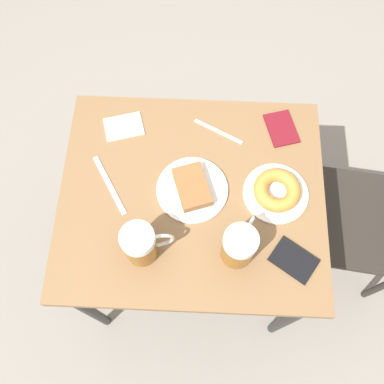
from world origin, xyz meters
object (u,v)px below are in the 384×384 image
at_px(napkin_folded, 124,127).
at_px(knife, 109,185).
at_px(fork, 218,131).
at_px(plate_with_donut, 277,191).
at_px(beer_mug_left, 141,244).
at_px(plate_with_cake, 192,188).
at_px(passport_far_edge, 281,128).
at_px(passport_near_edge, 294,260).
at_px(beer_mug_center, 239,246).

bearing_deg(napkin_folded, knife, -6.07).
bearing_deg(napkin_folded, fork, 89.14).
xyz_separation_m(plate_with_donut, fork, (-0.21, -0.18, -0.02)).
bearing_deg(beer_mug_left, plate_with_cake, 146.48).
distance_m(fork, passport_far_edge, 0.21).
relative_size(plate_with_cake, beer_mug_left, 1.50).
relative_size(passport_near_edge, passport_far_edge, 1.06).
height_order(plate_with_donut, napkin_folded, plate_with_donut).
relative_size(fork, passport_near_edge, 1.05).
relative_size(plate_with_donut, passport_far_edge, 1.38).
xyz_separation_m(beer_mug_left, knife, (-0.20, -0.12, -0.07)).
height_order(napkin_folded, knife, napkin_folded).
distance_m(plate_with_cake, plate_with_donut, 0.26).
bearing_deg(napkin_folded, plate_with_cake, 47.09).
distance_m(plate_with_cake, passport_near_edge, 0.37).
height_order(plate_with_cake, napkin_folded, plate_with_cake).
distance_m(napkin_folded, fork, 0.31).
bearing_deg(passport_near_edge, napkin_folded, -128.26).
bearing_deg(passport_near_edge, beer_mug_left, -91.07).
xyz_separation_m(plate_with_cake, knife, (-0.01, -0.26, -0.01)).
height_order(beer_mug_center, passport_far_edge, beer_mug_center).
xyz_separation_m(plate_with_donut, knife, (-0.01, -0.51, -0.02)).
height_order(plate_with_donut, beer_mug_left, beer_mug_left).
xyz_separation_m(beer_mug_center, napkin_folded, (-0.41, -0.37, -0.07)).
distance_m(beer_mug_center, napkin_folded, 0.56).
xyz_separation_m(beer_mug_left, fork, (-0.41, 0.21, -0.07)).
bearing_deg(plate_with_cake, beer_mug_left, -33.52).
distance_m(beer_mug_center, passport_far_edge, 0.45).
bearing_deg(passport_far_edge, beer_mug_center, -18.94).
bearing_deg(fork, knife, -58.32).
bearing_deg(knife, beer_mug_center, 63.46).
xyz_separation_m(fork, passport_near_edge, (0.42, 0.23, 0.00)).
relative_size(plate_with_cake, napkin_folded, 1.54).
height_order(beer_mug_center, knife, beer_mug_center).
bearing_deg(beer_mug_center, beer_mug_left, -88.43).
relative_size(plate_with_cake, knife, 1.11).
distance_m(passport_near_edge, passport_far_edge, 0.44).
distance_m(plate_with_donut, beer_mug_center, 0.23).
relative_size(beer_mug_center, passport_near_edge, 0.96).
relative_size(plate_with_cake, passport_far_edge, 1.51).
xyz_separation_m(plate_with_cake, passport_near_edge, (0.21, 0.30, -0.01)).
relative_size(fork, passport_far_edge, 1.11).
height_order(beer_mug_left, beer_mug_center, same).
relative_size(plate_with_donut, fork, 1.23).
xyz_separation_m(fork, passport_far_edge, (-0.02, 0.21, 0.00)).
height_order(plate_with_cake, plate_with_donut, plate_with_donut).
bearing_deg(beer_mug_center, passport_near_edge, 84.59).
bearing_deg(plate_with_cake, passport_far_edge, 129.17).
distance_m(plate_with_cake, beer_mug_center, 0.24).
bearing_deg(fork, napkin_folded, -90.86).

